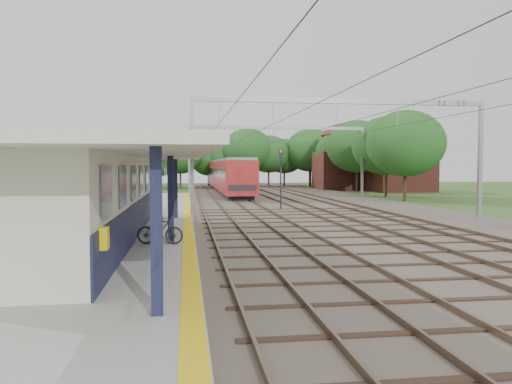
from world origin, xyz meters
TOP-DOWN VIEW (x-y plane):
  - ground at (0.00, 0.00)m, footprint 160.00×160.00m
  - ballast_bed at (4.00, 30.00)m, footprint 18.00×90.00m
  - platform at (-7.50, 14.00)m, footprint 5.00×52.00m
  - yellow_stripe at (-5.25, 14.00)m, footprint 0.45×52.00m
  - station_building at (-8.88, 7.00)m, footprint 3.41×18.00m
  - canopy at (-7.77, 6.00)m, footprint 6.40×20.00m
  - rail_tracks at (1.50, 30.00)m, footprint 11.80×88.00m
  - catenary_system at (3.39, 25.28)m, footprint 17.22×88.00m
  - tree_band at (3.84, 57.12)m, footprint 31.72×30.88m
  - house_near at (21.00, 46.00)m, footprint 7.00×6.12m
  - house_far at (16.00, 52.00)m, footprint 8.00×6.12m
  - person at (-6.75, 10.98)m, footprint 0.69×0.56m
  - bicycle at (-6.28, 5.65)m, footprint 1.75×0.81m
  - train at (-0.50, 48.11)m, footprint 2.90×36.09m
  - signal_post at (1.35, 22.32)m, footprint 0.32×0.28m

SIDE VIEW (x-z plane):
  - ground at x=0.00m, z-range 0.00..0.00m
  - ballast_bed at x=4.00m, z-range 0.00..0.10m
  - platform at x=-7.50m, z-range 0.00..0.35m
  - rail_tracks at x=1.50m, z-range 0.10..0.25m
  - yellow_stripe at x=-5.25m, z-range 0.35..0.36m
  - bicycle at x=-6.28m, z-range 0.35..1.37m
  - person at x=-6.75m, z-range 0.35..2.00m
  - station_building at x=-8.88m, z-range 0.34..3.74m
  - train at x=-0.50m, z-range 0.22..4.03m
  - signal_post at x=1.35m, z-range 0.55..4.86m
  - house_near at x=21.00m, z-range -0.96..6.93m
  - house_far at x=16.00m, z-range -1.09..7.56m
  - canopy at x=-7.77m, z-range 1.92..5.36m
  - tree_band at x=3.84m, z-range 0.51..9.33m
  - catenary_system at x=3.39m, z-range 2.01..9.01m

